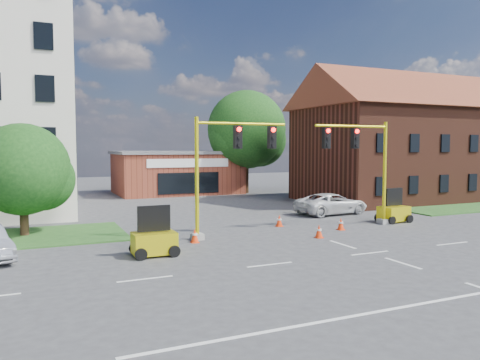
{
  "coord_description": "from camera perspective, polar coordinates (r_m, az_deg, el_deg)",
  "views": [
    {
      "loc": [
        -13.58,
        -16.26,
        4.67
      ],
      "look_at": [
        -1.83,
        10.0,
        2.66
      ],
      "focal_mm": 35.0,
      "sensor_mm": 36.0,
      "label": 1
    }
  ],
  "objects": [
    {
      "name": "trailer_east",
      "position": [
        30.81,
        18.24,
        -3.72
      ],
      "size": [
        1.92,
        1.4,
        2.04
      ],
      "rotation": [
        0.0,
        0.0,
        0.12
      ],
      "color": "yellow",
      "rests_on": "ground"
    },
    {
      "name": "cone_c",
      "position": [
        24.62,
        9.6,
        -6.19
      ],
      "size": [
        0.4,
        0.4,
        0.7
      ],
      "color": "#FE390D",
      "rests_on": "ground"
    },
    {
      "name": "ground",
      "position": [
        21.7,
        15.56,
        -8.58
      ],
      "size": [
        120.0,
        120.0,
        0.0
      ],
      "primitive_type": "plane",
      "color": "#3D3D3F",
      "rests_on": "ground"
    },
    {
      "name": "cone_a",
      "position": [
        23.18,
        -5.54,
        -6.79
      ],
      "size": [
        0.4,
        0.4,
        0.7
      ],
      "color": "#FE390D",
      "rests_on": "ground"
    },
    {
      "name": "signal_mast_east",
      "position": [
        28.6,
        14.77,
        2.36
      ],
      "size": [
        5.3,
        0.6,
        6.2
      ],
      "color": "#9A9A94",
      "rests_on": "ground"
    },
    {
      "name": "tree_nw_front",
      "position": [
        26.87,
        -24.44,
        0.89
      ],
      "size": [
        5.03,
        4.79,
        5.93
      ],
      "color": "#322012",
      "rests_on": "ground"
    },
    {
      "name": "trailer_west",
      "position": [
        20.65,
        -10.42,
        -7.29
      ],
      "size": [
        1.84,
        1.23,
        2.08
      ],
      "rotation": [
        0.0,
        0.0,
        -0.01
      ],
      "color": "yellow",
      "rests_on": "ground"
    },
    {
      "name": "townhouse_row",
      "position": [
        45.17,
        20.37,
        5.35
      ],
      "size": [
        21.0,
        11.0,
        11.5
      ],
      "color": "#4E2417",
      "rests_on": "ground"
    },
    {
      "name": "cone_d",
      "position": [
        27.17,
        12.19,
        -5.27
      ],
      "size": [
        0.4,
        0.4,
        0.7
      ],
      "color": "#FE390D",
      "rests_on": "ground"
    },
    {
      "name": "lane_markings",
      "position": [
        19.55,
        21.27,
        -10.09
      ],
      "size": [
        60.0,
        36.0,
        0.01
      ],
      "primitive_type": null,
      "color": "white",
      "rests_on": "ground"
    },
    {
      "name": "pickup_white",
      "position": [
        33.35,
        11.11,
        -2.85
      ],
      "size": [
        5.48,
        2.87,
        1.47
      ],
      "primitive_type": "imported",
      "rotation": [
        0.0,
        0.0,
        1.65
      ],
      "color": "white",
      "rests_on": "ground"
    },
    {
      "name": "tree_large",
      "position": [
        47.96,
        1.21,
        5.83
      ],
      "size": [
        8.34,
        7.94,
        10.44
      ],
      "color": "#322012",
      "rests_on": "ground"
    },
    {
      "name": "brick_shop",
      "position": [
        48.26,
        -7.72,
        0.98
      ],
      "size": [
        12.4,
        8.4,
        4.3
      ],
      "color": "brown",
      "rests_on": "ground"
    },
    {
      "name": "cone_b",
      "position": [
        27.83,
        4.8,
        -4.97
      ],
      "size": [
        0.4,
        0.4,
        0.7
      ],
      "color": "#FE390D",
      "rests_on": "ground"
    },
    {
      "name": "signal_mast_west",
      "position": [
        24.11,
        -1.59,
        2.21
      ],
      "size": [
        5.3,
        0.6,
        6.2
      ],
      "color": "#9A9A94",
      "rests_on": "ground"
    },
    {
      "name": "grass_verge_ne",
      "position": [
        40.71,
        27.09,
        -2.97
      ],
      "size": [
        14.0,
        4.0,
        0.08
      ],
      "primitive_type": "cube",
      "color": "#204C1C",
      "rests_on": "ground"
    }
  ]
}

